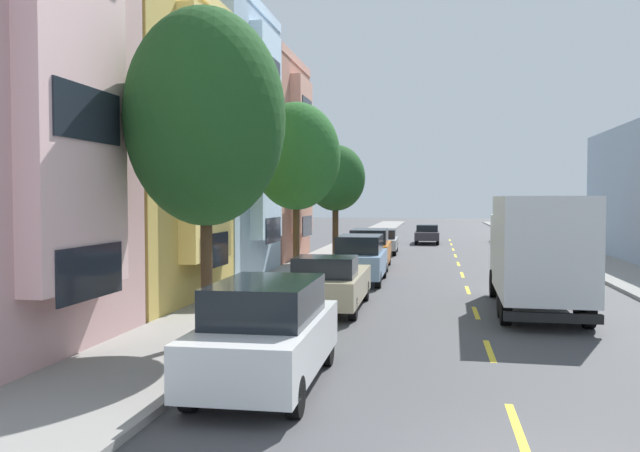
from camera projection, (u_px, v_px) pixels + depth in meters
The scene contains 20 objects.
ground_plane at pixel (457, 259), 37.43m from camera, with size 160.00×160.00×0.00m, color #424244.
sidewalk_left at pixel (328, 259), 36.69m from camera, with size 3.20×120.00×0.14m, color gray.
sidewalk_right at pixel (597, 263), 34.24m from camera, with size 3.20×120.00×0.14m, color gray.
lane_centerline_dashes at pixel (460, 269), 32.02m from camera, with size 0.14×47.20×0.01m.
townhouse_second_mustard at pixel (30, 153), 21.95m from camera, with size 12.59×7.48×10.31m.
townhouse_third_powder_blue at pixel (134, 147), 29.47m from camera, with size 12.56×7.48×11.89m.
townhouse_fourth_terracotta at pixel (195, 164), 37.03m from camera, with size 12.52×7.48×11.13m.
street_tree_nearest at pixel (205, 118), 14.97m from camera, with size 3.66×3.66×7.63m.
street_tree_second at pixel (296, 156), 24.76m from camera, with size 3.34×3.34×6.92m.
street_tree_third at pixel (335, 178), 34.56m from camera, with size 3.13×3.13×6.12m.
delivery_box_truck at pixel (537, 248), 19.71m from camera, with size 2.58×7.33×3.50m.
parked_hatchback_red at pixel (545, 251), 33.35m from camera, with size 1.76×4.01×1.50m.
parked_pickup_champagne at pixel (330, 283), 20.23m from camera, with size 2.05×5.32×1.73m.
parked_hatchback_burgundy at pixel (505, 233), 51.32m from camera, with size 1.75×4.00×1.50m.
parked_suv_orange at pixel (370, 248), 32.36m from camera, with size 2.09×4.85×1.93m.
parked_suv_white at pixel (267, 332), 12.01m from camera, with size 2.00×4.82×1.93m.
parked_suv_sky at pixel (360, 258), 26.87m from camera, with size 2.00×4.82×1.93m.
parked_pickup_navy at pixel (524, 239), 42.30m from camera, with size 2.15×5.35×1.73m.
parked_wagon_silver at pixel (383, 241), 41.16m from camera, with size 1.95×4.75×1.50m.
moving_charcoal_sedan at pixel (427, 234), 50.19m from camera, with size 1.80×4.50×1.43m.
Camera 1 is at (-1.24, -8.11, 3.43)m, focal length 36.94 mm.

